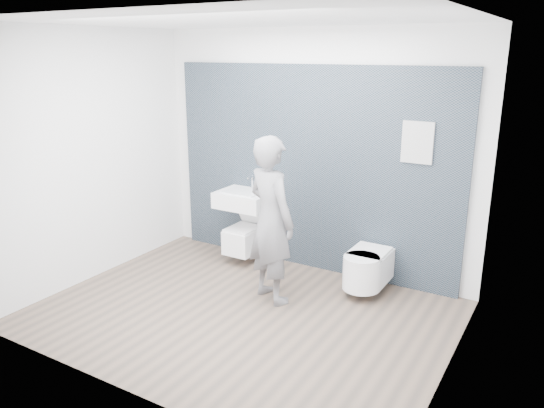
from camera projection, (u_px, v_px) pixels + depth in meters
The scene contains 8 objects.
ground at pixel (242, 314), 5.33m from camera, with size 4.00×4.00×0.00m, color brown.
room_shell at pixel (239, 142), 4.84m from camera, with size 4.00×4.00×4.00m.
tile_wall at pixel (308, 265), 6.54m from camera, with size 3.60×0.06×2.40m, color black.
washbasin at pixel (244, 199), 6.46m from camera, with size 0.65×0.49×0.49m.
toilet_square at pixel (245, 238), 6.59m from camera, with size 0.35×0.51×0.64m.
toilet_rounded at pixel (366, 268), 5.72m from camera, with size 0.41×0.68×0.37m.
info_placard at pixel (406, 288), 5.89m from camera, with size 0.32×0.03×0.43m, color white.
visitor at pixel (271, 220), 5.42m from camera, with size 0.64×0.42×1.75m, color slate.
Camera 1 is at (2.72, -3.98, 2.56)m, focal length 35.00 mm.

